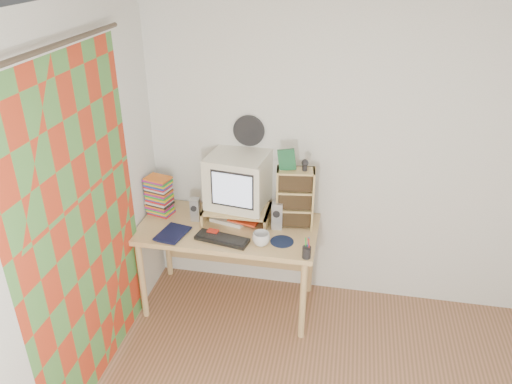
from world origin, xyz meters
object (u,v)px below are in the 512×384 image
at_px(dvd_stack, 159,199).
at_px(crt_monitor, 237,182).
at_px(mug, 261,239).
at_px(desk, 230,237).
at_px(keyboard, 222,239).
at_px(cd_rack, 295,198).
at_px(diary, 162,230).

bearing_deg(dvd_stack, crt_monitor, 18.57).
relative_size(dvd_stack, mug, 2.09).
distance_m(desk, keyboard, 0.30).
height_order(desk, dvd_stack, dvd_stack).
bearing_deg(desk, mug, -41.34).
distance_m(keyboard, cd_rack, 0.64).
bearing_deg(crt_monitor, desk, -110.46).
bearing_deg(mug, keyboard, 179.88).
height_order(crt_monitor, dvd_stack, crt_monitor).
relative_size(desk, diary, 5.86).
bearing_deg(cd_rack, diary, -169.76).
xyz_separation_m(crt_monitor, diary, (-0.53, -0.33, -0.30)).
bearing_deg(keyboard, mug, 10.75).
xyz_separation_m(keyboard, diary, (-0.49, 0.02, 0.01)).
relative_size(cd_rack, mug, 3.69).
relative_size(desk, keyboard, 3.44).
xyz_separation_m(mug, diary, (-0.78, 0.03, -0.03)).
height_order(desk, diary, diary).
height_order(keyboard, diary, diary).
xyz_separation_m(keyboard, dvd_stack, (-0.60, 0.30, 0.12)).
bearing_deg(dvd_stack, keyboard, -12.63).
xyz_separation_m(cd_rack, diary, (-0.99, -0.31, -0.22)).
bearing_deg(diary, desk, 37.78).
bearing_deg(cd_rack, crt_monitor, 170.21).
bearing_deg(cd_rack, dvd_stack, 174.35).
bearing_deg(desk, cd_rack, 7.23).
height_order(dvd_stack, cd_rack, cd_rack).
bearing_deg(crt_monitor, keyboard, -88.78).
height_order(desk, keyboard, keyboard).
distance_m(keyboard, mug, 0.30).
bearing_deg(dvd_stack, diary, -53.75).
bearing_deg(cd_rack, desk, -179.73).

